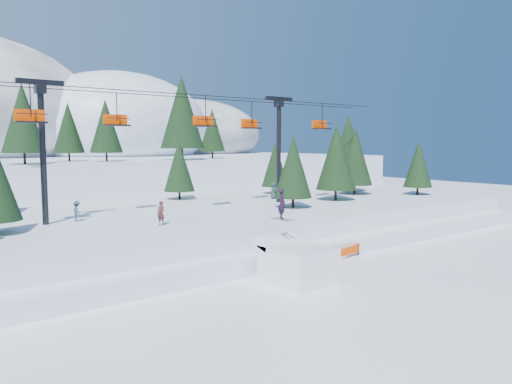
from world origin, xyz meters
TOP-DOWN VIEW (x-y plane):
  - ground at (0.00, 0.00)m, footprint 160.00×160.00m
  - mid_shelf at (0.00, 18.00)m, footprint 70.00×22.00m
  - berm at (0.00, 8.00)m, footprint 70.00×6.00m
  - jump_kicker at (1.16, 2.46)m, footprint 3.19×4.40m
  - chairlift at (1.52, 18.05)m, footprint 46.00×3.21m
  - conifer_stand at (1.47, 18.74)m, footprint 62.16×15.94m
  - distant_skiers at (-2.98, 16.51)m, footprint 28.64×8.70m
  - banner_near at (8.16, 4.61)m, footprint 2.83×0.47m
  - banner_far at (8.36, 5.26)m, footprint 2.75×0.83m

SIDE VIEW (x-z plane):
  - ground at x=0.00m, z-range 0.00..0.00m
  - banner_near at x=8.16m, z-range 0.09..0.99m
  - banner_far at x=8.36m, z-range 0.09..0.99m
  - berm at x=0.00m, z-range 0.00..1.10m
  - jump_kicker at x=1.16m, z-range -1.57..4.01m
  - mid_shelf at x=0.00m, z-range 0.00..2.50m
  - distant_skiers at x=-2.98m, z-range 2.46..4.23m
  - conifer_stand at x=1.47m, z-range 1.96..11.95m
  - chairlift at x=1.52m, z-range 4.18..14.46m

